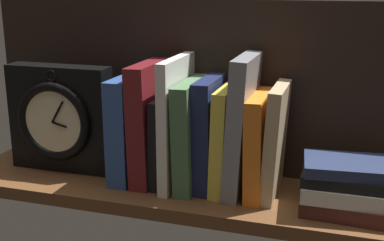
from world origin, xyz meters
TOP-DOWN VIEW (x-y plane):
  - ground_plane at (0.00, 0.00)cm, footprint 94.40×22.52cm
  - back_panel at (0.00, 10.66)cm, footprint 94.40×1.20cm
  - book_blue_modern at (-13.04, 1.56)cm, footprint 4.17×15.03cm
  - book_maroon_dawkins at (-8.83, 1.56)cm, footprint 4.18×14.91cm
  - book_black_skeptic at (-5.60, 1.56)cm, footprint 2.68×13.73cm
  - book_white_catcher at (-3.24, 1.56)cm, footprint 2.06×17.00cm
  - book_green_romantic at (-0.33, 1.56)cm, footprint 3.81×16.23cm
  - book_navy_bierce at (3.25, 1.56)cm, footprint 3.64×13.06cm
  - book_yellow_seinlanguage at (6.46, 1.56)cm, footprint 3.08×14.26cm
  - book_gray_chess at (9.52, 1.56)cm, footprint 4.23×15.14cm
  - book_orange_pandolfini at (12.83, 1.56)cm, footprint 3.47×15.09cm
  - book_tan_shortstories at (15.83, 1.56)cm, footprint 3.24×14.15cm
  - framed_clock at (-28.55, 0.81)cm, footprint 21.91×6.32cm
  - book_stack_side at (29.54, -1.70)cm, footprint 17.99×13.80cm

SIDE VIEW (x-z plane):
  - ground_plane at x=0.00cm, z-range -2.50..0.00cm
  - book_stack_side at x=29.54cm, z-range -0.18..8.96cm
  - book_black_skeptic at x=-5.60cm, z-range -0.03..17.20cm
  - book_orange_pandolfini at x=12.83cm, z-range -0.03..18.75cm
  - book_yellow_seinlanguage at x=6.46cm, z-range -0.03..19.74cm
  - book_green_romantic at x=-0.33cm, z-range -0.04..20.47cm
  - book_tan_shortstories at x=15.83cm, z-range -0.04..20.56cm
  - book_blue_modern at x=-13.04cm, z-range -0.01..20.58cm
  - book_navy_bierce at x=3.25cm, z-range -0.03..21.05cm
  - framed_clock at x=-28.55cm, z-range 0.01..21.92cm
  - book_maroon_dawkins at x=-8.83cm, z-range -0.04..23.41cm
  - book_white_catcher at x=-3.24cm, z-range 0.00..24.69cm
  - book_gray_chess at x=9.52cm, z-range -0.06..25.62cm
  - back_panel at x=0.00cm, z-range 0.00..34.95cm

